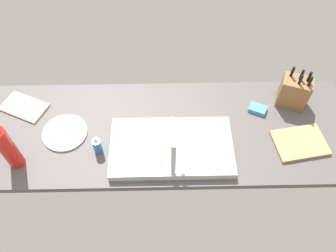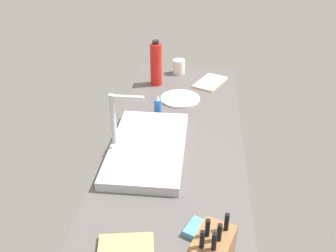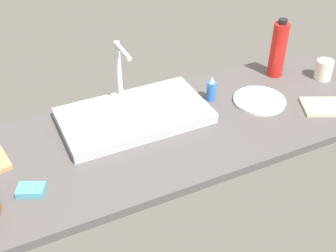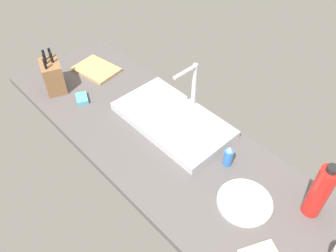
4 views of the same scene
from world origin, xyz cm
name	(u,v)px [view 1 (image 1 of 4)]	position (x,y,z in cm)	size (l,w,h in cm)	color
countertop_slab	(161,132)	(0.00, 0.00, 1.75)	(197.96, 64.37, 3.50)	#514C4C
sink_basin	(172,147)	(-5.03, 12.12, 5.64)	(59.80, 33.44, 4.29)	#B7BABF
faucet	(173,156)	(-5.17, 25.47, 20.54)	(5.50, 15.32, 28.67)	#B7BABF
knife_block	(294,92)	(-70.37, -16.93, 12.42)	(17.39, 14.57, 23.30)	brown
cutting_board	(300,143)	(-69.35, 9.83, 4.40)	(25.48, 18.38, 1.80)	tan
soap_bottle	(97,146)	(31.10, 11.96, 8.35)	(4.16, 4.16, 11.47)	blue
water_bottle	(7,148)	(69.64, 17.76, 16.83)	(7.30, 7.30, 28.15)	red
dinner_plate	(65,133)	(49.41, 1.23, 4.10)	(22.80, 22.80, 1.20)	silver
dish_towel	(24,107)	(74.17, -16.00, 4.10)	(23.88, 13.90, 1.20)	beige
dish_sponge	(258,109)	(-51.85, -11.81, 4.70)	(9.00, 6.00, 2.40)	#4CA3BC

